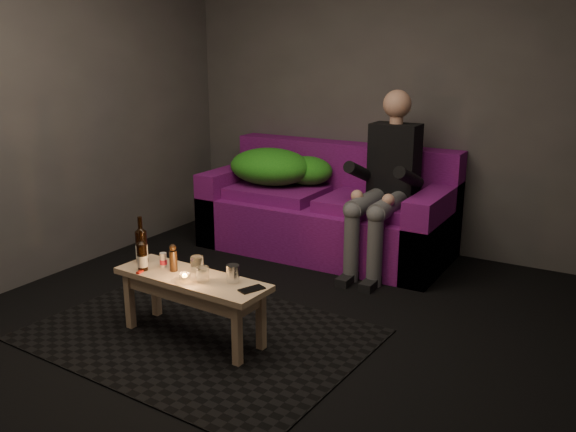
% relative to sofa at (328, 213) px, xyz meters
% --- Properties ---
extents(floor, '(4.50, 4.50, 0.00)m').
position_rel_sofa_xyz_m(floor, '(0.40, -1.82, -0.33)').
color(floor, black).
rests_on(floor, ground).
extents(room, '(4.50, 4.50, 4.50)m').
position_rel_sofa_xyz_m(room, '(0.40, -1.35, 1.31)').
color(room, silver).
rests_on(room, ground).
extents(rug, '(2.07, 1.56, 0.01)m').
position_rel_sofa_xyz_m(rug, '(0.06, -1.89, -0.32)').
color(rug, black).
rests_on(rug, floor).
extents(sofa, '(2.11, 0.95, 0.91)m').
position_rel_sofa_xyz_m(sofa, '(0.00, 0.00, 0.00)').
color(sofa, '#630D5A').
rests_on(sofa, floor).
extents(green_blanket, '(0.93, 0.63, 0.32)m').
position_rel_sofa_xyz_m(green_blanket, '(-0.51, -0.01, 0.36)').
color(green_blanket, '#198D1D').
rests_on(green_blanket, sofa).
extents(person, '(0.38, 0.88, 1.41)m').
position_rel_sofa_xyz_m(person, '(0.58, -0.17, 0.40)').
color(person, black).
rests_on(person, sofa).
extents(coffee_table, '(1.02, 0.37, 0.41)m').
position_rel_sofa_xyz_m(coffee_table, '(0.06, -1.94, 0.01)').
color(coffee_table, '#DAAC80').
rests_on(coffee_table, rug).
extents(beer_bottle_a, '(0.08, 0.08, 0.30)m').
position_rel_sofa_xyz_m(beer_bottle_a, '(-0.36, -1.91, 0.19)').
color(beer_bottle_a, black).
rests_on(beer_bottle_a, coffee_table).
extents(beer_bottle_b, '(0.06, 0.06, 0.25)m').
position_rel_sofa_xyz_m(beer_bottle_b, '(-0.26, -2.01, 0.17)').
color(beer_bottle_b, black).
rests_on(beer_bottle_b, coffee_table).
extents(salt_shaker, '(0.06, 0.06, 0.09)m').
position_rel_sofa_xyz_m(salt_shaker, '(-0.19, -1.90, 0.13)').
color(salt_shaker, silver).
rests_on(salt_shaker, coffee_table).
extents(pepper_mill, '(0.06, 0.06, 0.13)m').
position_rel_sofa_xyz_m(pepper_mill, '(-0.09, -1.93, 0.15)').
color(pepper_mill, black).
rests_on(pepper_mill, coffee_table).
extents(tumbler_back, '(0.09, 0.09, 0.09)m').
position_rel_sofa_xyz_m(tumbler_back, '(0.04, -1.86, 0.13)').
color(tumbler_back, white).
rests_on(tumbler_back, coffee_table).
extents(tealight, '(0.07, 0.07, 0.05)m').
position_rel_sofa_xyz_m(tealight, '(0.08, -2.02, 0.11)').
color(tealight, white).
rests_on(tealight, coffee_table).
extents(tumbler_front, '(0.09, 0.09, 0.09)m').
position_rel_sofa_xyz_m(tumbler_front, '(0.18, -1.98, 0.13)').
color(tumbler_front, white).
rests_on(tumbler_front, coffee_table).
extents(steel_cup, '(0.09, 0.09, 0.10)m').
position_rel_sofa_xyz_m(steel_cup, '(0.33, -1.89, 0.13)').
color(steel_cup, silver).
rests_on(steel_cup, coffee_table).
extents(smartphone, '(0.12, 0.16, 0.01)m').
position_rel_sofa_xyz_m(smartphone, '(0.49, -1.94, 0.09)').
color(smartphone, black).
rests_on(smartphone, coffee_table).
extents(red_lighter, '(0.03, 0.07, 0.01)m').
position_rel_sofa_xyz_m(red_lighter, '(-0.24, -2.05, 0.09)').
color(red_lighter, red).
rests_on(red_lighter, coffee_table).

